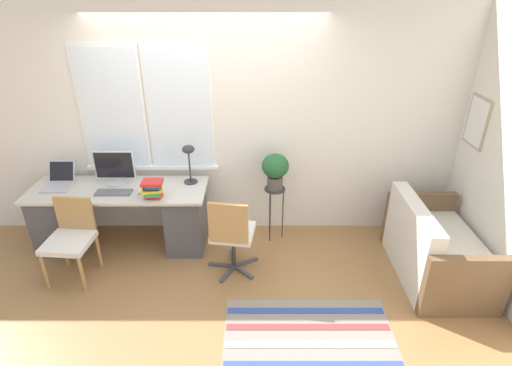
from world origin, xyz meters
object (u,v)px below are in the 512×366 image
at_px(office_chair_swivel, 230,233).
at_px(potted_plant, 274,168).
at_px(laptop, 57,182).
at_px(desk_chair_wooden, 69,237).
at_px(monitor, 113,168).
at_px(mouse, 137,193).
at_px(keyboard, 112,193).
at_px(couch_loveseat, 433,251).
at_px(book_stack, 151,189).
at_px(desk_lamp, 187,155).
at_px(plant_stand, 273,195).

bearing_deg(office_chair_swivel, potted_plant, -116.97).
bearing_deg(laptop, office_chair_swivel, -16.67).
height_order(desk_chair_wooden, office_chair_swivel, office_chair_swivel).
distance_m(monitor, mouse, 0.44).
bearing_deg(keyboard, monitor, 97.76).
bearing_deg(desk_chair_wooden, keyboard, 56.07).
relative_size(desk_chair_wooden, couch_loveseat, 0.66).
bearing_deg(couch_loveseat, book_stack, 83.29).
relative_size(couch_loveseat, potted_plant, 3.04).
bearing_deg(couch_loveseat, laptop, 81.32).
xyz_separation_m(keyboard, desk_chair_wooden, (-0.34, -0.43, -0.28)).
height_order(keyboard, desk_lamp, desk_lamp).
bearing_deg(book_stack, office_chair_swivel, -20.47).
xyz_separation_m(keyboard, potted_plant, (1.75, 0.25, 0.17)).
height_order(office_chair_swivel, potted_plant, potted_plant).
relative_size(desk_chair_wooden, plant_stand, 1.25).
relative_size(monitor, desk_lamp, 0.98).
bearing_deg(monitor, couch_loveseat, -11.21).
relative_size(desk_chair_wooden, potted_plant, 2.00).
distance_m(laptop, monitor, 0.64).
bearing_deg(office_chair_swivel, book_stack, -12.18).
relative_size(mouse, desk_chair_wooden, 0.07).
xyz_separation_m(mouse, book_stack, (0.18, -0.08, 0.09)).
bearing_deg(desk_chair_wooden, plant_stand, 22.43).
height_order(couch_loveseat, potted_plant, potted_plant).
relative_size(laptop, desk_lamp, 0.79).
bearing_deg(laptop, couch_loveseat, -8.68).
distance_m(keyboard, office_chair_swivel, 1.38).
xyz_separation_m(plant_stand, potted_plant, (0.00, 0.00, 0.34)).
relative_size(laptop, mouse, 5.93).
xyz_separation_m(monitor, potted_plant, (1.78, 0.01, -0.01)).
height_order(keyboard, book_stack, book_stack).
relative_size(desk_chair_wooden, office_chair_swivel, 0.91).
bearing_deg(desk_lamp, couch_loveseat, -15.33).
relative_size(laptop, monitor, 0.80).
bearing_deg(plant_stand, book_stack, -165.23).
relative_size(desk_lamp, couch_loveseat, 0.35).
xyz_separation_m(monitor, desk_lamp, (0.83, 0.03, 0.15)).
relative_size(book_stack, desk_chair_wooden, 0.28).
bearing_deg(desk_chair_wooden, book_stack, 27.31).
bearing_deg(book_stack, laptop, 166.27).
height_order(laptop, desk_lamp, desk_lamp).
distance_m(mouse, potted_plant, 1.51).
distance_m(monitor, keyboard, 0.30).
bearing_deg(keyboard, mouse, -3.61).
xyz_separation_m(desk_lamp, desk_chair_wooden, (-1.14, -0.70, -0.61)).
distance_m(mouse, couch_loveseat, 3.16).
height_order(plant_stand, potted_plant, potted_plant).
distance_m(monitor, desk_lamp, 0.84).
distance_m(monitor, plant_stand, 1.82).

